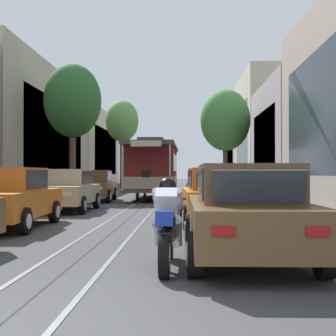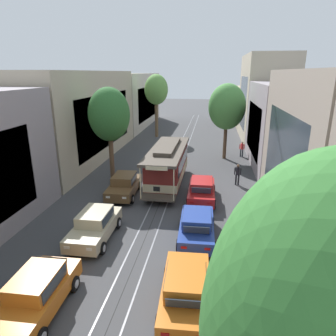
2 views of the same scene
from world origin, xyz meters
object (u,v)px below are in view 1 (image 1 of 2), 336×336
object	(u,v)px
pedestrian_on_left_pavement	(251,181)
pedestrian_on_right_pavement	(249,179)
parked_car_brown_fourth_left	(94,186)
parked_car_red_fourth_right	(206,186)
parked_car_orange_second_right	(216,196)
parked_car_blue_mid_right	(211,189)
cable_car_trolley	(154,169)
street_tree_kerb_right_second	(225,120)
street_tree_kerb_left_second	(73,101)
parked_car_beige_mid_left	(67,190)
parked_car_orange_second_left	(8,197)
street_tree_kerb_left_mid	(122,122)
parked_car_brown_near_right	(246,212)
motorcycle_with_rider	(167,225)

from	to	relation	value
pedestrian_on_left_pavement	pedestrian_on_right_pavement	bearing A→B (deg)	82.94
parked_car_brown_fourth_left	parked_car_red_fourth_right	size ratio (longest dim) A/B	1.01
parked_car_brown_fourth_left	parked_car_orange_second_right	distance (m)	11.78
parked_car_orange_second_right	parked_car_blue_mid_right	xyz separation A→B (m)	(0.14, 5.04, 0.00)
parked_car_brown_fourth_left	cable_car_trolley	xyz separation A→B (m)	(2.84, 2.92, 0.86)
parked_car_orange_second_right	parked_car_red_fourth_right	world-z (taller)	same
street_tree_kerb_right_second	pedestrian_on_right_pavement	size ratio (longest dim) A/B	4.61
street_tree_kerb_left_second	parked_car_red_fourth_right	bearing A→B (deg)	-20.96
parked_car_beige_mid_left	street_tree_kerb_right_second	size ratio (longest dim) A/B	0.57
parked_car_brown_fourth_left	street_tree_kerb_right_second	distance (m)	14.37
parked_car_orange_second_right	parked_car_brown_fourth_left	bearing A→B (deg)	117.71
parked_car_orange_second_left	parked_car_beige_mid_left	xyz separation A→B (m)	(0.19, 5.39, 0.00)
cable_car_trolley	parked_car_brown_fourth_left	bearing A→B (deg)	-134.18
parked_car_orange_second_left	street_tree_kerb_left_mid	distance (m)	33.33
parked_car_brown_fourth_left	street_tree_kerb_left_second	distance (m)	5.75
street_tree_kerb_right_second	cable_car_trolley	distance (m)	10.34
parked_car_red_fourth_right	street_tree_kerb_right_second	xyz separation A→B (m)	(1.96, 11.40, 4.56)
parked_car_orange_second_left	street_tree_kerb_right_second	xyz separation A→B (m)	(7.66, 22.81, 4.56)
cable_car_trolley	pedestrian_on_left_pavement	size ratio (longest dim) A/B	5.32
street_tree_kerb_left_mid	pedestrian_on_left_pavement	distance (m)	21.14
street_tree_kerb_right_second	street_tree_kerb_left_second	bearing A→B (deg)	-137.81
street_tree_kerb_left_second	cable_car_trolley	world-z (taller)	street_tree_kerb_left_second
parked_car_orange_second_left	parked_car_brown_near_right	size ratio (longest dim) A/B	1.00
parked_car_brown_near_right	pedestrian_on_right_pavement	world-z (taller)	pedestrian_on_right_pavement
parked_car_blue_mid_right	cable_car_trolley	xyz separation A→B (m)	(-2.79, 8.30, 0.86)
parked_car_orange_second_right	street_tree_kerb_left_second	bearing A→B (deg)	118.88
parked_car_orange_second_left	parked_car_brown_near_right	xyz separation A→B (m)	(5.63, -4.33, 0.00)
parked_car_brown_near_right	cable_car_trolley	bearing A→B (deg)	98.37
street_tree_kerb_left_mid	street_tree_kerb_left_second	bearing A→B (deg)	-91.01
parked_car_red_fourth_right	street_tree_kerb_left_mid	world-z (taller)	street_tree_kerb_left_mid
parked_car_orange_second_left	parked_car_orange_second_right	distance (m)	5.62
parked_car_brown_near_right	street_tree_kerb_right_second	size ratio (longest dim) A/B	0.57
street_tree_kerb_left_second	street_tree_kerb_right_second	xyz separation A→B (m)	(9.42, 8.54, -0.16)
street_tree_kerb_left_second	street_tree_kerb_right_second	size ratio (longest dim) A/B	1.00
parked_car_brown_near_right	pedestrian_on_right_pavement	xyz separation A→B (m)	(3.91, 28.07, 0.14)
parked_car_orange_second_right	parked_car_red_fourth_right	distance (m)	10.33
parked_car_blue_mid_right	pedestrian_on_left_pavement	distance (m)	9.24
parked_car_beige_mid_left	pedestrian_on_left_pavement	world-z (taller)	pedestrian_on_left_pavement
pedestrian_on_left_pavement	parked_car_brown_near_right	bearing A→B (deg)	-98.32
parked_car_brown_near_right	parked_car_orange_second_right	size ratio (longest dim) A/B	0.99
parked_car_blue_mid_right	parked_car_red_fourth_right	world-z (taller)	same
pedestrian_on_right_pavement	parked_car_red_fourth_right	bearing A→B (deg)	-107.25
parked_car_brown_fourth_left	parked_car_orange_second_left	bearing A→B (deg)	-90.17
street_tree_kerb_left_mid	pedestrian_on_right_pavement	world-z (taller)	street_tree_kerb_left_mid
parked_car_brown_fourth_left	street_tree_kerb_right_second	xyz separation A→B (m)	(7.63, 11.29, 4.56)
parked_car_orange_second_right	pedestrian_on_left_pavement	bearing A→B (deg)	78.04
cable_car_trolley	pedestrian_on_right_pavement	size ratio (longest dim) A/B	5.48
cable_car_trolley	motorcycle_with_rider	size ratio (longest dim) A/B	4.60
cable_car_trolley	pedestrian_on_right_pavement	distance (m)	11.48
parked_car_orange_second_left	pedestrian_on_left_pavement	world-z (taller)	pedestrian_on_left_pavement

